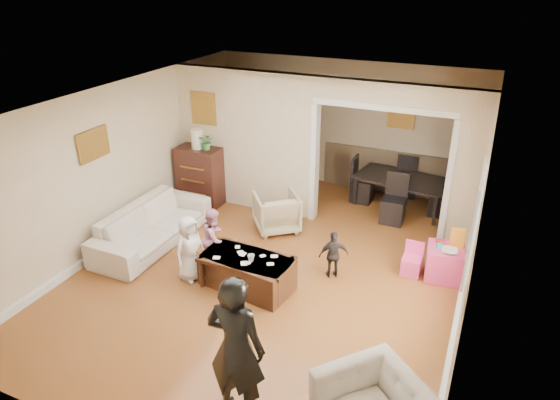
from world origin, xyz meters
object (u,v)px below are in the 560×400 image
at_px(play_table, 444,263).
at_px(adult_person, 236,348).
at_px(sofa, 152,225).
at_px(dresser, 200,176).
at_px(dining_table, 401,193).
at_px(armchair_back, 277,212).
at_px(table_lamp, 197,139).
at_px(child_toddler, 334,255).
at_px(coffee_cup, 251,258).
at_px(child_kneel_b, 215,238).
at_px(coffee_table, 247,272).
at_px(child_kneel_a, 190,249).
at_px(cyan_cup, 439,246).

relative_size(play_table, adult_person, 0.31).
xyz_separation_m(sofa, dresser, (-0.09, 1.64, 0.24)).
relative_size(play_table, dining_table, 0.30).
distance_m(armchair_back, table_lamp, 2.06).
distance_m(play_table, adult_person, 3.82).
xyz_separation_m(table_lamp, child_toddler, (3.15, -1.37, -0.95)).
xyz_separation_m(dresser, table_lamp, (0.00, 0.00, 0.75)).
distance_m(coffee_cup, child_kneel_b, 0.87).
height_order(dresser, child_kneel_b, dresser).
distance_m(dresser, coffee_cup, 3.09).
distance_m(sofa, child_toddler, 3.07).
relative_size(coffee_table, adult_person, 0.78).
bearing_deg(adult_person, play_table, -118.59).
height_order(sofa, adult_person, adult_person).
distance_m(dining_table, child_kneel_a, 4.34).
bearing_deg(child_kneel_a, coffee_table, -62.01).
height_order(child_kneel_b, child_toddler, child_kneel_b).
bearing_deg(dresser, table_lamp, 0.00).
bearing_deg(adult_person, coffee_table, -68.16).
xyz_separation_m(coffee_table, coffee_cup, (0.10, -0.05, 0.29)).
bearing_deg(child_kneel_b, child_toddler, -87.59).
bearing_deg(child_toddler, play_table, 170.96).
relative_size(dresser, child_kneel_a, 1.12).
height_order(child_kneel_a, child_kneel_b, child_kneel_a).
relative_size(play_table, child_kneel_a, 0.51).
distance_m(coffee_table, coffee_cup, 0.31).
bearing_deg(coffee_cup, table_lamp, 135.35).
xyz_separation_m(armchair_back, child_toddler, (1.37, -1.01, 0.04)).
height_order(coffee_cup, adult_person, adult_person).
bearing_deg(child_kneel_a, table_lamp, 46.78).
xyz_separation_m(table_lamp, child_kneel_b, (1.40, -1.82, -0.84)).
relative_size(coffee_table, child_toddler, 1.74).
xyz_separation_m(dining_table, child_toddler, (-0.44, -2.76, 0.07)).
bearing_deg(adult_person, child_kneel_a, -49.37).
bearing_deg(child_kneel_a, sofa, 79.39).
bearing_deg(child_kneel_a, armchair_back, 2.52).
bearing_deg(dining_table, coffee_cup, -101.71).
height_order(dining_table, child_kneel_b, child_kneel_b).
bearing_deg(play_table, sofa, -168.79).
height_order(armchair_back, adult_person, adult_person).
relative_size(dresser, child_toddler, 1.53).
xyz_separation_m(sofa, play_table, (4.57, 0.91, -0.08)).
bearing_deg(dining_table, dresser, -149.28).
xyz_separation_m(dining_table, child_kneel_a, (-2.34, -3.66, 0.21)).
bearing_deg(child_toddler, child_kneel_b, -17.59).
height_order(cyan_cup, child_kneel_b, child_kneel_b).
bearing_deg(dresser, dining_table, 21.13).
xyz_separation_m(coffee_cup, child_kneel_a, (-0.95, -0.10, -0.03)).
distance_m(dresser, cyan_cup, 4.63).
distance_m(play_table, cyan_cup, 0.31).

